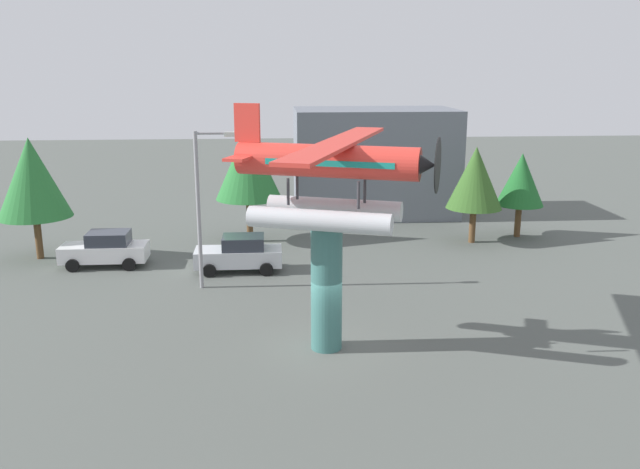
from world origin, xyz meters
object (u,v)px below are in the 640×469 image
tree_center_back (475,178)px  tree_far_east (521,180)px  display_pedestal (327,287)px  streetlight_primary (203,198)px  storefront_building (374,162)px  floatplane_monument (331,176)px  car_near_white (106,249)px  car_mid_silver (240,254)px  tree_west (32,178)px  tree_east (248,163)px

tree_center_back → tree_far_east: bearing=19.8°
display_pedestal → streetlight_primary: streetlight_primary is taller
streetlight_primary → storefront_building: streetlight_primary is taller
floatplane_monument → car_near_white: floatplane_monument is taller
floatplane_monument → tree_far_east: (12.41, 14.99, -2.84)m
car_mid_silver → tree_west: tree_west is taller
display_pedestal → tree_west: 18.73m
storefront_building → car_near_white: bearing=-143.5°
tree_center_back → car_mid_silver: bearing=-161.0°
tree_east → tree_center_back: bearing=-5.3°
car_mid_silver → storefront_building: bearing=-124.1°
floatplane_monument → tree_far_east: 19.67m
tree_east → car_mid_silver: bearing=-93.5°
tree_east → floatplane_monument: bearing=-77.9°
tree_west → tree_east: size_ratio=0.95×
tree_west → tree_center_back: size_ratio=1.15×
display_pedestal → storefront_building: 22.61m
tree_center_back → tree_far_east: size_ratio=1.11×
display_pedestal → storefront_building: (5.08, 22.00, 1.23)m
display_pedestal → tree_center_back: tree_center_back is taller
floatplane_monument → display_pedestal: bearing=-180.0°
car_near_white → storefront_building: size_ratio=0.40×
streetlight_primary → tree_far_east: size_ratio=1.44×
car_mid_silver → tree_west: bearing=-15.9°
tree_west → tree_east: (10.83, 2.63, 0.29)m
floatplane_monument → car_near_white: 15.82m
car_mid_silver → tree_east: (0.34, 5.62, 3.64)m
display_pedestal → tree_center_back: size_ratio=0.83×
display_pedestal → car_mid_silver: 10.10m
display_pedestal → car_near_white: bearing=133.4°
floatplane_monument → car_near_white: (-10.28, 10.78, -5.33)m
car_near_white → tree_west: (-3.77, 1.64, 3.35)m
streetlight_primary → tree_east: (1.76, 8.00, 0.38)m
floatplane_monument → tree_west: 18.85m
car_near_white → streetlight_primary: 7.26m
car_near_white → streetlight_primary: streetlight_primary is taller
tree_east → streetlight_primary: bearing=-102.4°
floatplane_monument → tree_east: (-3.22, 15.05, -1.69)m
car_near_white → tree_east: 9.02m
tree_center_back → display_pedestal: bearing=-124.4°
display_pedestal → car_mid_silver: display_pedestal is taller
storefront_building → tree_west: size_ratio=1.68×
tree_west → tree_far_east: bearing=5.5°
car_near_white → tree_west: size_ratio=0.67×
storefront_building → tree_west: 21.32m
tree_west → car_mid_silver: bearing=-15.9°
storefront_building → tree_east: size_ratio=1.60×
streetlight_primary → tree_center_back: (14.33, 6.84, -0.45)m
floatplane_monument → storefront_building: bearing=97.3°
tree_center_back → tree_far_east: (3.05, 1.10, -0.32)m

